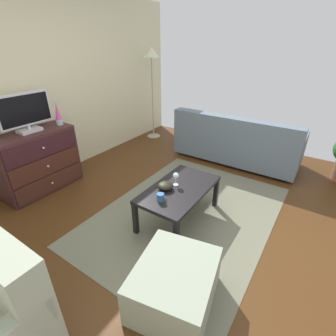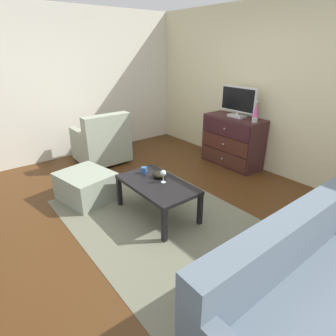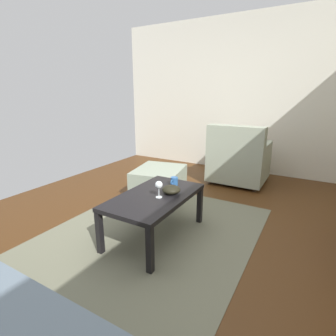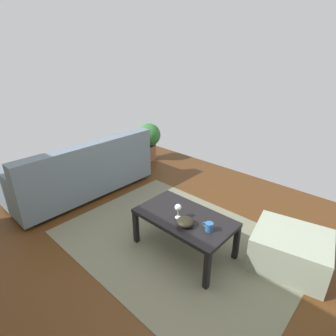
# 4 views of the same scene
# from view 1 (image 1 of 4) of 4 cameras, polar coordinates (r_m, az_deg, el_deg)

# --- Properties ---
(ground_plane) EXTENTS (5.84, 4.80, 0.05)m
(ground_plane) POSITION_cam_1_polar(r_m,az_deg,el_deg) (3.10, -0.69, -11.60)
(ground_plane) COLOR #492B12
(wall_accent_rear) EXTENTS (5.84, 0.12, 2.60)m
(wall_accent_rear) POSITION_cam_1_polar(r_m,az_deg,el_deg) (4.08, -27.77, 15.69)
(wall_accent_rear) COLOR beige
(wall_accent_rear) RESTS_ON ground_plane
(area_rug) EXTENTS (2.60, 1.90, 0.01)m
(area_rug) POSITION_cam_1_polar(r_m,az_deg,el_deg) (3.13, 4.48, -10.51)
(area_rug) COLOR #696955
(area_rug) RESTS_ON ground_plane
(dresser) EXTENTS (1.04, 0.49, 0.85)m
(dresser) POSITION_cam_1_polar(r_m,az_deg,el_deg) (3.87, -27.89, 1.30)
(dresser) COLOR #3E2121
(dresser) RESTS_ON ground_plane
(tv) EXTENTS (0.69, 0.18, 0.50)m
(tv) POSITION_cam_1_polar(r_m,az_deg,el_deg) (3.68, -30.19, 11.12)
(tv) COLOR silver
(tv) RESTS_ON dresser
(lava_lamp) EXTENTS (0.09, 0.09, 0.33)m
(lava_lamp) POSITION_cam_1_polar(r_m,az_deg,el_deg) (3.84, -24.12, 11.19)
(lava_lamp) COLOR #B7B7BC
(lava_lamp) RESTS_ON dresser
(coffee_table) EXTENTS (1.02, 0.58, 0.43)m
(coffee_table) POSITION_cam_1_polar(r_m,az_deg,el_deg) (2.84, 2.58, -5.45)
(coffee_table) COLOR black
(coffee_table) RESTS_ON ground_plane
(wine_glass) EXTENTS (0.07, 0.07, 0.16)m
(wine_glass) POSITION_cam_1_polar(r_m,az_deg,el_deg) (2.81, 1.83, -1.87)
(wine_glass) COLOR silver
(wine_glass) RESTS_ON coffee_table
(mug) EXTENTS (0.11, 0.08, 0.08)m
(mug) POSITION_cam_1_polar(r_m,az_deg,el_deg) (2.58, -1.73, -6.75)
(mug) COLOR #2B5A99
(mug) RESTS_ON coffee_table
(bowl_decorative) EXTENTS (0.17, 0.17, 0.08)m
(bowl_decorative) POSITION_cam_1_polar(r_m,az_deg,el_deg) (2.78, -0.63, -4.14)
(bowl_decorative) COLOR black
(bowl_decorative) RESTS_ON coffee_table
(couch_large) EXTENTS (0.85, 2.09, 0.85)m
(couch_large) POSITION_cam_1_polar(r_m,az_deg,el_deg) (4.47, 15.38, 5.63)
(couch_large) COLOR #332319
(couch_large) RESTS_ON ground_plane
(ottoman) EXTENTS (0.80, 0.73, 0.38)m
(ottoman) POSITION_cam_1_polar(r_m,az_deg,el_deg) (2.19, 1.59, -25.33)
(ottoman) COLOR gray
(ottoman) RESTS_ON ground_plane
(standing_lamp) EXTENTS (0.32, 0.32, 1.80)m
(standing_lamp) POSITION_cam_1_polar(r_m,az_deg,el_deg) (5.24, -3.83, 23.35)
(standing_lamp) COLOR #A59E8C
(standing_lamp) RESTS_ON ground_plane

